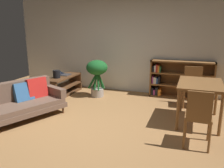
{
  "coord_description": "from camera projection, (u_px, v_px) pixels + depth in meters",
  "views": [
    {
      "loc": [
        1.82,
        -3.58,
        1.81
      ],
      "look_at": [
        0.36,
        0.49,
        0.73
      ],
      "focal_mm": 36.78,
      "sensor_mm": 36.0,
      "label": 1
    }
  ],
  "objects": [
    {
      "name": "dining_chair_near",
      "position": [
        193.0,
        84.0,
        5.36
      ],
      "size": [
        0.51,
        0.51,
        0.91
      ],
      "color": "brown",
      "rests_on": "ground_plane"
    },
    {
      "name": "bookshelf",
      "position": [
        178.0,
        80.0,
        6.01
      ],
      "size": [
        1.59,
        0.33,
        0.97
      ],
      "color": "brown",
      "rests_on": "ground_plane"
    },
    {
      "name": "desk_speaker",
      "position": [
        57.0,
        74.0,
        5.99
      ],
      "size": [
        0.18,
        0.18,
        0.2
      ],
      "color": "black",
      "rests_on": "media_console"
    },
    {
      "name": "fabric_couch",
      "position": [
        19.0,
        101.0,
        4.62
      ],
      "size": [
        1.39,
        1.9,
        0.76
      ],
      "color": "#56351E",
      "rests_on": "ground_plane"
    },
    {
      "name": "open_laptop",
      "position": [
        63.0,
        74.0,
        6.4
      ],
      "size": [
        0.46,
        0.34,
        0.1
      ],
      "color": "#333338",
      "rests_on": "media_console"
    },
    {
      "name": "ground_plane",
      "position": [
        85.0,
        126.0,
        4.31
      ],
      "size": [
        8.16,
        8.16,
        0.0
      ],
      "primitive_type": "plane",
      "color": "#9E7042"
    },
    {
      "name": "dining_table",
      "position": [
        200.0,
        87.0,
        4.35
      ],
      "size": [
        0.8,
        1.12,
        0.79
      ],
      "color": "brown",
      "rests_on": "ground_plane"
    },
    {
      "name": "back_wall_panel",
      "position": [
        126.0,
        44.0,
        6.45
      ],
      "size": [
        6.8,
        0.1,
        2.7
      ],
      "primitive_type": "cube",
      "color": "silver",
      "rests_on": "ground_plane"
    },
    {
      "name": "media_console",
      "position": [
        63.0,
        86.0,
        6.27
      ],
      "size": [
        0.41,
        1.33,
        0.51
      ],
      "color": "#56351E",
      "rests_on": "ground_plane"
    },
    {
      "name": "dining_chair_far",
      "position": [
        199.0,
        115.0,
        3.45
      ],
      "size": [
        0.4,
        0.46,
        0.93
      ],
      "color": "brown",
      "rests_on": "ground_plane"
    },
    {
      "name": "potted_floor_plant",
      "position": [
        97.0,
        72.0,
        6.02
      ],
      "size": [
        0.56,
        0.56,
        0.98
      ],
      "color": "#9E9389",
      "rests_on": "ground_plane"
    }
  ]
}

